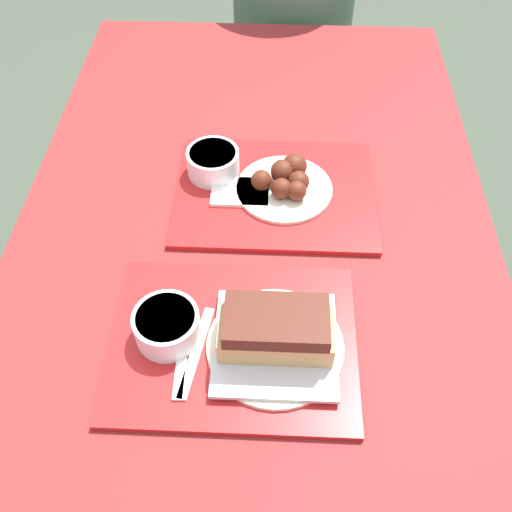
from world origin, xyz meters
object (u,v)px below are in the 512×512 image
Objects in this scene: tray_near at (233,342)px; bowl_coleslaw_near at (167,325)px; brisket_sandwich_plate at (276,335)px; wings_plate_far at (286,181)px; tray_far at (275,193)px; bowl_coleslaw_far at (213,161)px.

bowl_coleslaw_near reaches higher than tray_near.
brisket_sandwich_plate is 1.14× the size of wings_plate_far.
wings_plate_far is (0.02, 0.01, 0.03)m from tray_far.
tray_near is at bearing -102.75° from wings_plate_far.
wings_plate_far is at bearing -16.24° from bowl_coleslaw_far.
bowl_coleslaw_far is 0.55× the size of wings_plate_far.
tray_near is at bearing -99.76° from tray_far.
bowl_coleslaw_near is at bearing -115.64° from tray_far.
brisket_sandwich_plate is 2.07× the size of bowl_coleslaw_far.
tray_near is 0.36m from tray_far.
bowl_coleslaw_near is 0.48× the size of brisket_sandwich_plate.
tray_near is at bearing -2.83° from bowl_coleslaw_near.
bowl_coleslaw_far is at bearing 163.76° from wings_plate_far.
tray_near is 1.81× the size of brisket_sandwich_plate.
wings_plate_far reaches higher than tray_far.
bowl_coleslaw_far is (-0.14, 0.41, -0.01)m from brisket_sandwich_plate.
tray_far is at bearing 64.36° from bowl_coleslaw_near.
tray_far is 1.81× the size of brisket_sandwich_plate.
tray_near and tray_far have the same top height.
bowl_coleslaw_far is at bearing 159.20° from tray_far.
bowl_coleslaw_far is (0.04, 0.40, 0.00)m from bowl_coleslaw_near.
brisket_sandwich_plate is 0.44m from bowl_coleslaw_far.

